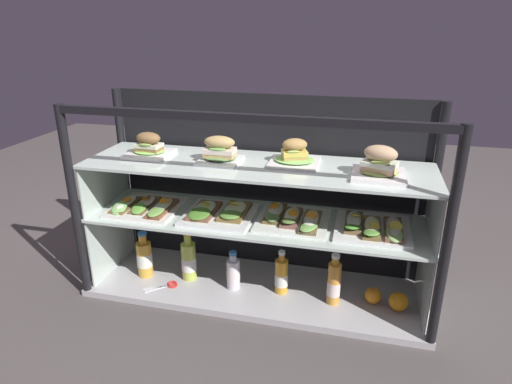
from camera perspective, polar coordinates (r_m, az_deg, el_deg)
The scene contains 23 objects.
ground_plane at distance 2.16m, azimuth -0.00°, elevation -12.66°, with size 6.00×6.00×0.02m, color #4C4544.
case_base_deck at distance 2.14m, azimuth -0.00°, elevation -12.10°, with size 1.53×0.47×0.03m, color #B7B5B6.
case_frame at distance 2.04m, azimuth 0.81°, elevation 0.87°, with size 1.53×0.47×0.88m.
riser_lower_tier at distance 2.05m, azimuth -0.00°, elevation -7.87°, with size 1.46×0.39×0.33m.
shelf_lower_glass at distance 1.97m, azimuth -0.00°, elevation -3.51°, with size 1.47×0.41×0.01m, color silver.
riser_upper_tier at distance 1.92m, azimuth -0.00°, elevation -0.17°, with size 1.46×0.39×0.23m.
shelf_upper_glass at distance 1.88m, azimuth -0.00°, elevation 3.33°, with size 1.47×0.41×0.01m, color silver.
plated_roll_sandwich_near_left_corner at distance 2.05m, azimuth -13.45°, elevation 5.52°, with size 0.19×0.19×0.11m.
plated_roll_sandwich_right_of_center at distance 1.91m, azimuth -4.60°, elevation 5.17°, with size 0.17×0.17×0.11m.
plated_roll_sandwich_mid_left at distance 1.89m, azimuth 4.90°, elevation 4.63°, with size 0.20×0.20×0.11m.
plated_roll_sandwich_left_of_center at distance 1.78m, azimuth 15.43°, elevation 3.31°, with size 0.20×0.20×0.12m.
open_sandwich_tray_left_of_center at distance 2.11m, azimuth -13.87°, elevation -1.80°, with size 0.30×0.30×0.06m.
open_sandwich_tray_far_right at distance 1.99m, azimuth -4.67°, elevation -2.62°, with size 0.30×0.30×0.06m.
open_sandwich_tray_near_left_corner at distance 1.93m, azimuth 4.70°, elevation -3.37°, with size 0.30×0.31×0.06m.
open_sandwich_tray_near_right_corner at distance 1.90m, azimuth 14.69°, elevation -4.39°, with size 0.30×0.30×0.06m.
juice_bottle_front_second at distance 2.23m, azimuth -13.99°, elevation -8.14°, with size 0.07×0.07×0.23m.
juice_bottle_front_left_end at distance 2.16m, azimuth -8.54°, elevation -8.59°, with size 0.07×0.07×0.24m.
juice_bottle_tucked_behind at distance 2.08m, azimuth -2.91°, elevation -10.26°, with size 0.06×0.06×0.19m.
juice_bottle_front_right_end at distance 2.05m, azimuth 3.24°, elevation -10.63°, with size 0.06×0.06×0.21m.
juice_bottle_back_right at distance 2.00m, azimuth 9.87°, elevation -11.36°, with size 0.06×0.06×0.24m.
orange_fruit_beside_bottles at distance 2.05m, azimuth 17.67°, elevation -13.14°, with size 0.08×0.08×0.08m, color orange.
orange_fruit_near_left_post at distance 2.07m, azimuth 14.68°, elevation -12.62°, with size 0.07×0.07×0.07m, color orange.
kitchen_scissors at distance 2.17m, azimuth -11.03°, elevation -11.56°, with size 0.15×0.13×0.01m.
Camera 1 is at (0.43, -1.74, 1.19)m, focal length 31.46 mm.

